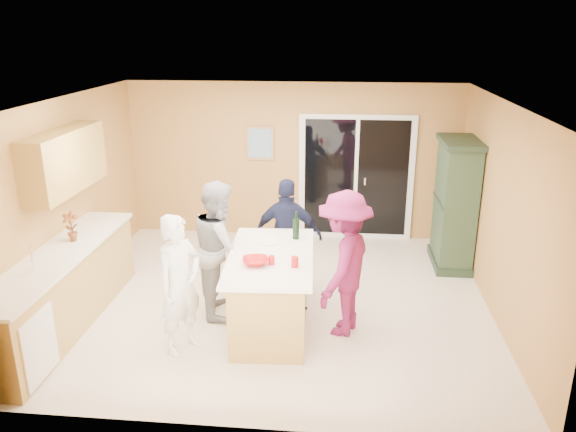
# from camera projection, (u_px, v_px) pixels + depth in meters

# --- Properties ---
(floor) EXTENTS (5.50, 5.50, 0.00)m
(floor) POSITION_uv_depth(u_px,v_px,m) (276.00, 300.00, 7.42)
(floor) COLOR white
(floor) RESTS_ON ground
(ceiling) EXTENTS (5.50, 5.00, 0.10)m
(ceiling) POSITION_uv_depth(u_px,v_px,m) (274.00, 102.00, 6.59)
(ceiling) COLOR silver
(ceiling) RESTS_ON wall_back
(wall_back) EXTENTS (5.50, 0.10, 2.60)m
(wall_back) POSITION_uv_depth(u_px,v_px,m) (293.00, 161.00, 9.36)
(wall_back) COLOR #EEAF62
(wall_back) RESTS_ON ground
(wall_front) EXTENTS (5.50, 0.10, 2.60)m
(wall_front) POSITION_uv_depth(u_px,v_px,m) (239.00, 299.00, 4.65)
(wall_front) COLOR #EEAF62
(wall_front) RESTS_ON ground
(wall_left) EXTENTS (0.10, 5.00, 2.60)m
(wall_left) POSITION_uv_depth(u_px,v_px,m) (65.00, 200.00, 7.26)
(wall_left) COLOR #EEAF62
(wall_left) RESTS_ON ground
(wall_right) EXTENTS (0.10, 5.00, 2.60)m
(wall_right) POSITION_uv_depth(u_px,v_px,m) (502.00, 214.00, 6.75)
(wall_right) COLOR #EEAF62
(wall_right) RESTS_ON ground
(left_cabinet_run) EXTENTS (0.65, 3.05, 1.24)m
(left_cabinet_run) POSITION_uv_depth(u_px,v_px,m) (56.00, 297.00, 6.51)
(left_cabinet_run) COLOR tan
(left_cabinet_run) RESTS_ON floor
(upper_cabinets) EXTENTS (0.35, 1.60, 0.75)m
(upper_cabinets) POSITION_uv_depth(u_px,v_px,m) (65.00, 161.00, 6.87)
(upper_cabinets) COLOR tan
(upper_cabinets) RESTS_ON wall_left
(sliding_door) EXTENTS (1.90, 0.07, 2.10)m
(sliding_door) POSITION_uv_depth(u_px,v_px,m) (356.00, 178.00, 9.31)
(sliding_door) COLOR white
(sliding_door) RESTS_ON floor
(framed_picture) EXTENTS (0.46, 0.04, 0.56)m
(framed_picture) POSITION_uv_depth(u_px,v_px,m) (260.00, 143.00, 9.29)
(framed_picture) COLOR #A67E53
(framed_picture) RESTS_ON wall_back
(kitchen_island) EXTENTS (1.06, 1.84, 0.94)m
(kitchen_island) POSITION_uv_depth(u_px,v_px,m) (271.00, 294.00, 6.62)
(kitchen_island) COLOR tan
(kitchen_island) RESTS_ON floor
(green_hutch) EXTENTS (0.55, 1.05, 1.92)m
(green_hutch) POSITION_uv_depth(u_px,v_px,m) (455.00, 205.00, 8.26)
(green_hutch) COLOR #1F3323
(green_hutch) RESTS_ON floor
(woman_white) EXTENTS (0.62, 0.69, 1.58)m
(woman_white) POSITION_uv_depth(u_px,v_px,m) (180.00, 284.00, 6.07)
(woman_white) COLOR white
(woman_white) RESTS_ON floor
(woman_grey) EXTENTS (0.83, 0.96, 1.70)m
(woman_grey) POSITION_uv_depth(u_px,v_px,m) (220.00, 248.00, 6.91)
(woman_grey) COLOR #AAA9AC
(woman_grey) RESTS_ON floor
(woman_navy) EXTENTS (0.94, 0.43, 1.57)m
(woman_navy) POSITION_uv_depth(u_px,v_px,m) (288.00, 236.00, 7.49)
(woman_navy) COLOR #1A1D3B
(woman_navy) RESTS_ON floor
(woman_magenta) EXTENTS (0.97, 1.26, 1.72)m
(woman_magenta) POSITION_uv_depth(u_px,v_px,m) (344.00, 264.00, 6.42)
(woman_magenta) COLOR #7B1A4C
(woman_magenta) RESTS_ON floor
(serving_bowl) EXTENTS (0.34, 0.34, 0.07)m
(serving_bowl) POSITION_uv_depth(u_px,v_px,m) (255.00, 261.00, 6.20)
(serving_bowl) COLOR red
(serving_bowl) RESTS_ON kitchen_island
(tulip_vase) EXTENTS (0.21, 0.15, 0.38)m
(tulip_vase) POSITION_uv_depth(u_px,v_px,m) (71.00, 226.00, 6.83)
(tulip_vase) COLOR red
(tulip_vase) RESTS_ON left_cabinet_run
(tumbler_near) EXTENTS (0.08, 0.08, 0.10)m
(tumbler_near) POSITION_uv_depth(u_px,v_px,m) (272.00, 260.00, 6.19)
(tumbler_near) COLOR red
(tumbler_near) RESTS_ON kitchen_island
(tumbler_far) EXTENTS (0.08, 0.08, 0.12)m
(tumbler_far) POSITION_uv_depth(u_px,v_px,m) (295.00, 262.00, 6.13)
(tumbler_far) COLOR red
(tumbler_far) RESTS_ON kitchen_island
(wine_bottle) EXTENTS (0.08, 0.08, 0.36)m
(wine_bottle) POSITION_uv_depth(u_px,v_px,m) (296.00, 228.00, 6.92)
(wine_bottle) COLOR black
(wine_bottle) RESTS_ON kitchen_island
(white_plate) EXTENTS (0.31, 0.31, 0.02)m
(white_plate) POSITION_uv_depth(u_px,v_px,m) (269.00, 242.00, 6.82)
(white_plate) COLOR silver
(white_plate) RESTS_ON kitchen_island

